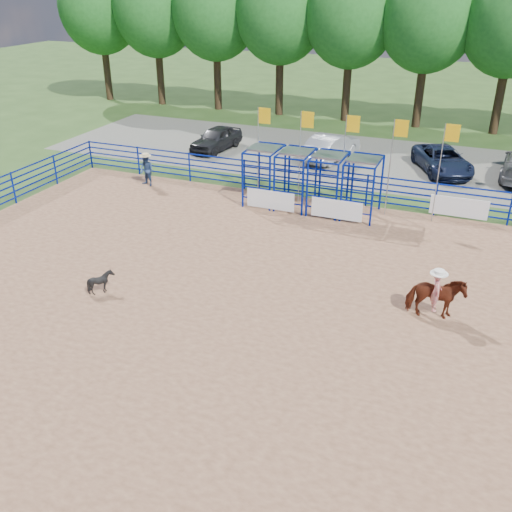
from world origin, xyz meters
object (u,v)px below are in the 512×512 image
(car_a, at_px, (216,139))
(horse_and_rider, at_px, (436,295))
(calf, at_px, (101,282))
(spectator_cowboy, at_px, (147,170))
(car_b, at_px, (331,147))
(car_c, at_px, (442,160))

(car_a, bearing_deg, horse_and_rider, -37.25)
(horse_and_rider, bearing_deg, calf, -166.28)
(spectator_cowboy, bearing_deg, car_b, 46.59)
(spectator_cowboy, distance_m, car_c, 15.42)
(car_b, height_order, car_c, car_b)
(calf, relative_size, car_a, 0.20)
(car_b, bearing_deg, calf, 92.86)
(horse_and_rider, relative_size, spectator_cowboy, 1.42)
(horse_and_rider, distance_m, car_b, 16.57)
(spectator_cowboy, relative_size, car_a, 0.41)
(horse_and_rider, relative_size, car_b, 0.51)
(calf, distance_m, spectator_cowboy, 10.59)
(calf, relative_size, car_c, 0.17)
(horse_and_rider, distance_m, spectator_cowboy, 16.26)
(horse_and_rider, height_order, car_a, horse_and_rider)
(horse_and_rider, relative_size, car_c, 0.49)
(spectator_cowboy, bearing_deg, horse_and_rider, -26.18)
(horse_and_rider, bearing_deg, car_c, 94.82)
(calf, bearing_deg, car_a, 9.19)
(spectator_cowboy, xyz_separation_m, car_c, (13.33, 7.74, -0.17))
(spectator_cowboy, distance_m, car_a, 7.07)
(calf, xyz_separation_m, spectator_cowboy, (-4.22, 9.71, 0.41))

